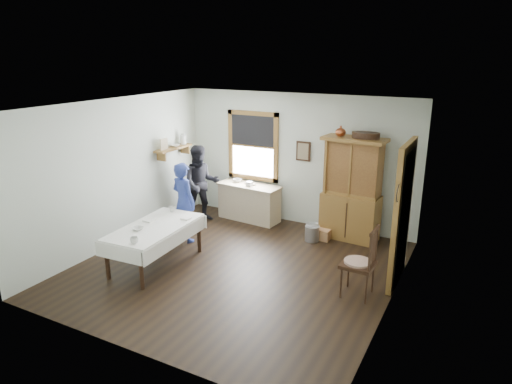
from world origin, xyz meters
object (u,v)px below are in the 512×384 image
wicker_basket (321,234)px  figure_dark (201,186)px  woman_blue (184,205)px  work_counter (249,202)px  dining_table (156,245)px  spindle_chair (358,261)px  china_hutch (352,189)px  pail (312,233)px

wicker_basket → figure_dark: figure_dark is taller
figure_dark → woman_blue: bearing=-112.5°
work_counter → wicker_basket: work_counter is taller
dining_table → figure_dark: (-0.53, 2.15, 0.40)m
spindle_chair → figure_dark: size_ratio=0.73×
china_hutch → pail: size_ratio=6.65×
work_counter → spindle_chair: (2.94, -2.07, 0.16)m
china_hutch → figure_dark: size_ratio=1.31×
spindle_chair → figure_dark: (-3.82, 1.57, 0.21)m
work_counter → pail: work_counter is taller
work_counter → dining_table: 2.68m
pail → work_counter: bearing=164.1°
spindle_chair → china_hutch: bearing=112.4°
work_counter → dining_table: bearing=-92.6°
pail → wicker_basket: size_ratio=0.85×
spindle_chair → work_counter: bearing=147.6°
woman_blue → figure_dark: 1.12m
work_counter → wicker_basket: bearing=-4.8°
work_counter → china_hutch: 2.28m
china_hutch → woman_blue: (-2.75, -1.57, -0.28)m
woman_blue → spindle_chair: bearing=-173.1°
wicker_basket → work_counter: bearing=170.2°
work_counter → china_hutch: bearing=4.9°
work_counter → wicker_basket: size_ratio=3.91×
dining_table → wicker_basket: 3.16m
dining_table → woman_blue: 1.16m
china_hutch → woman_blue: 3.18m
figure_dark → pail: bearing=-38.8°
woman_blue → china_hutch: bearing=-135.2°
china_hutch → wicker_basket: 1.04m
pail → figure_dark: size_ratio=0.20×
spindle_chair → wicker_basket: bearing=126.8°
china_hutch → dining_table: size_ratio=1.13×
wicker_basket → spindle_chair: bearing=-56.0°
work_counter → china_hutch: china_hutch is taller
pail → woman_blue: woman_blue is taller
china_hutch → wicker_basket: bearing=-142.4°
china_hutch → spindle_chair: 2.24m
wicker_basket → woman_blue: bearing=-151.0°
china_hutch → woman_blue: china_hutch is taller
dining_table → pail: dining_table is taller
wicker_basket → woman_blue: (-2.29, -1.27, 0.61)m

